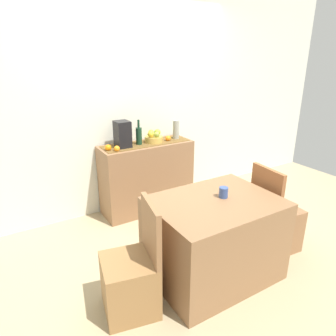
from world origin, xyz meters
name	(u,v)px	position (x,y,z in m)	size (l,w,h in m)	color
ground_plane	(185,244)	(0.00, 0.00, -0.01)	(6.40, 6.40, 0.02)	tan
room_wall_rear	(133,102)	(0.00, 1.18, 1.35)	(6.40, 0.06, 2.70)	silver
sideboard_console	(147,177)	(0.03, 0.92, 0.44)	(1.14, 0.42, 0.87)	#8C6342
table_runner	(146,143)	(0.03, 0.92, 0.88)	(1.08, 0.32, 0.01)	brown
fruit_bowl	(154,139)	(0.13, 0.92, 0.92)	(0.22, 0.22, 0.07)	gold
apple_right	(157,132)	(0.19, 0.93, 0.99)	(0.08, 0.08, 0.08)	#97B32E
apple_front	(157,135)	(0.15, 0.86, 0.99)	(0.07, 0.07, 0.07)	#8FA43D
apple_left	(151,134)	(0.08, 0.89, 0.99)	(0.08, 0.08, 0.08)	gold
apple_upper	(151,132)	(0.13, 0.98, 0.99)	(0.07, 0.07, 0.07)	#96B333
wine_bottle	(139,136)	(-0.06, 0.92, 0.99)	(0.07, 0.07, 0.30)	#163723
coffee_maker	(122,134)	(-0.27, 0.92, 1.03)	(0.16, 0.18, 0.31)	black
ceramic_vase	(176,130)	(0.46, 0.92, 0.99)	(0.08, 0.08, 0.24)	#999A8B
orange_loose_far	(168,138)	(0.32, 0.88, 0.91)	(0.07, 0.07, 0.07)	orange
orange_loose_end	(108,148)	(-0.47, 0.88, 0.91)	(0.07, 0.07, 0.07)	orange
orange_loose_near_bowl	(117,149)	(-0.40, 0.80, 0.91)	(0.07, 0.07, 0.07)	orange
dining_table	(214,238)	(-0.06, -0.52, 0.37)	(1.07, 0.81, 0.74)	#8A623F
coffee_cup	(223,192)	(0.04, -0.50, 0.79)	(0.08, 0.08, 0.09)	#354E8A
chair_near_window	(132,280)	(-0.86, -0.52, 0.27)	(0.47, 0.47, 0.90)	olive
chair_by_corner	(274,224)	(0.74, -0.52, 0.27)	(0.43, 0.43, 0.90)	#8F6340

